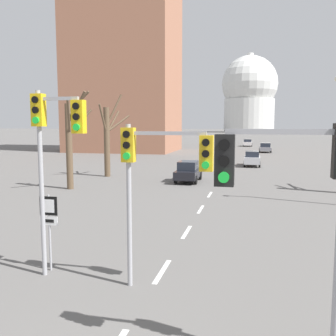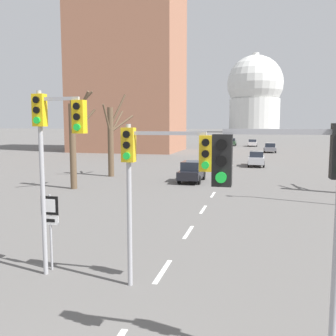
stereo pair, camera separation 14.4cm
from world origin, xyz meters
name	(u,v)px [view 2 (the right image)]	position (x,y,z in m)	size (l,w,h in m)	color
lane_stripe_1	(163,271)	(0.00, 7.41, 0.00)	(0.16, 2.00, 0.01)	silver
lane_stripe_2	(188,232)	(0.00, 11.91, 0.00)	(0.16, 2.00, 0.01)	silver
lane_stripe_3	(203,209)	(0.00, 16.41, 0.00)	(0.16, 2.00, 0.01)	silver
lane_stripe_4	(213,195)	(0.00, 20.91, 0.00)	(0.16, 2.00, 0.01)	silver
lane_stripe_5	(220,184)	(0.00, 25.41, 0.00)	(0.16, 2.00, 0.01)	silver
lane_stripe_6	(225,177)	(0.00, 29.91, 0.00)	(0.16, 2.00, 0.01)	silver
lane_stripe_7	(229,171)	(0.00, 34.41, 0.00)	(0.16, 2.00, 0.01)	silver
lane_stripe_8	(232,166)	(0.00, 38.91, 0.00)	(0.16, 2.00, 0.01)	silver
traffic_signal_near_left	(53,137)	(-3.08, 6.35, 4.28)	(1.65, 0.34, 5.66)	#9E9EA3
traffic_signal_near_right	(297,183)	(3.53, 3.22, 3.63)	(2.40, 0.34, 4.78)	#9E9EA3
traffic_signal_centre_tall	(156,165)	(0.11, 6.20, 3.55)	(2.55, 0.34, 4.67)	#9E9EA3
route_sign_post	(50,219)	(-3.51, 6.70, 1.68)	(0.60, 0.08, 2.46)	#9E9EA3
sedan_near_left	(256,159)	(2.70, 39.28, 0.87)	(1.79, 4.32, 1.70)	#B7B7BC
sedan_near_right	(192,171)	(-2.37, 26.23, 0.86)	(1.79, 4.23, 1.70)	black
sedan_mid_centre	(270,148)	(4.79, 61.23, 0.82)	(1.97, 4.04, 1.61)	slate
sedan_far_left	(252,143)	(1.65, 78.94, 0.77)	(1.94, 4.21, 1.52)	silver
sedan_far_right	(232,142)	(-2.85, 79.95, 0.85)	(1.91, 4.08, 1.67)	#2D4C33
bare_tree_left_near	(112,138)	(-9.94, 27.76, 3.47)	(1.97, 2.83, 7.37)	brown
bare_tree_left_far	(74,141)	(-10.04, 20.85, 3.49)	(1.88, 2.98, 7.01)	brown
capitol_dome	(255,94)	(0.00, 232.14, 23.03)	(33.48, 33.48, 47.29)	silver
apartment_block_left	(129,65)	(-19.57, 59.84, 14.97)	(18.00, 14.00, 29.95)	#9E664C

